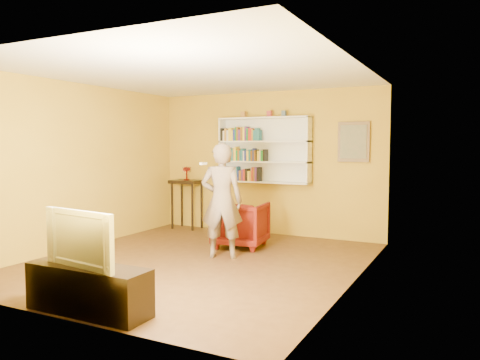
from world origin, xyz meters
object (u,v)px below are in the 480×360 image
console_table (187,188)px  tv_cabinet (89,289)px  television (87,238)px  bookshelf (265,150)px  armchair (241,224)px  ruby_lustre (187,170)px  person (222,201)px

console_table → tv_cabinet: bearing=-68.6°
tv_cabinet → television: size_ratio=1.36×
television → tv_cabinet: bearing=0.0°
bookshelf → console_table: 1.84m
console_table → armchair: bearing=-30.8°
armchair → television: 3.48m
ruby_lustre → person: (1.84, -1.86, -0.32)m
bookshelf → ruby_lustre: size_ratio=6.58×
ruby_lustre → person: size_ratio=0.16×
ruby_lustre → television: ruby_lustre is taller
person → tv_cabinet: person is taller
bookshelf → ruby_lustre: bookshelf is taller
ruby_lustre → person: person is taller
armchair → tv_cabinet: 3.46m
bookshelf → console_table: bookshelf is taller
tv_cabinet → person: bearing=88.4°
tv_cabinet → television: 0.53m
armchair → television: (0.01, -3.46, 0.39)m
ruby_lustre → armchair: size_ratio=0.33×
armchair → tv_cabinet: bearing=82.6°
ruby_lustre → tv_cabinet: ruby_lustre is taller
console_table → ruby_lustre: size_ratio=3.61×
ruby_lustre → person: 2.63m
bookshelf → armchair: bookshelf is taller
console_table → bookshelf: bearing=5.5°
tv_cabinet → television: television is taller
ruby_lustre → armchair: (1.75, -1.04, -0.81)m
person → ruby_lustre: bearing=-65.3°
armchair → television: bearing=82.6°
ruby_lustre → tv_cabinet: size_ratio=0.20×
console_table → armchair: (1.75, -1.04, -0.44)m
bookshelf → person: (0.18, -2.02, -0.73)m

